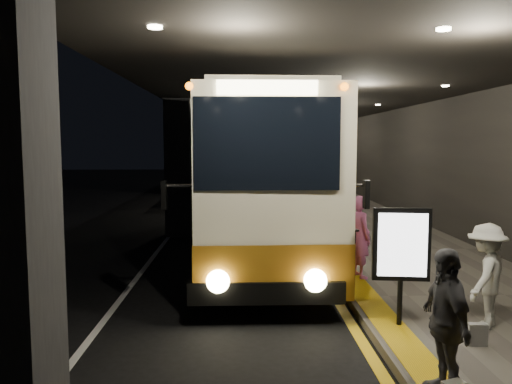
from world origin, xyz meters
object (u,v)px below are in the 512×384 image
object	(u,v)px
passenger_waiting_white	(486,276)
passenger_waiting_grey	(445,322)
bag_polka	(477,335)
coach_third	(246,156)
stanchion_post	(354,259)
passenger_boarding	(360,237)
info_sign	(401,247)
coach_main	(255,181)
coach_second	(249,164)

from	to	relation	value
passenger_waiting_white	passenger_waiting_grey	xyz separation A→B (m)	(-1.50, -2.08, 0.04)
bag_polka	coach_third	bearing A→B (deg)	94.90
passenger_waiting_grey	stanchion_post	bearing A→B (deg)	177.60
bag_polka	passenger_waiting_grey	bearing A→B (deg)	-127.59
passenger_boarding	info_sign	world-z (taller)	info_sign
passenger_waiting_white	passenger_waiting_grey	world-z (taller)	passenger_waiting_grey
bag_polka	stanchion_post	size ratio (longest dim) A/B	0.28
coach_third	info_sign	xyz separation A→B (m)	(2.09, -33.45, -0.52)
coach_main	coach_third	xyz separation A→B (m)	(-0.02, 26.82, 0.01)
passenger_boarding	stanchion_post	xyz separation A→B (m)	(-0.30, -0.75, -0.30)
coach_main	coach_third	size ratio (longest dim) A/B	1.00
passenger_waiting_grey	passenger_waiting_white	bearing A→B (deg)	141.06
passenger_waiting_white	coach_main	bearing A→B (deg)	-110.72
coach_main	stanchion_post	world-z (taller)	coach_main
coach_main	info_sign	xyz separation A→B (m)	(2.06, -6.63, -0.51)
coach_third	info_sign	bearing A→B (deg)	-83.65
stanchion_post	passenger_waiting_white	bearing A→B (deg)	-54.35
passenger_waiting_white	stanchion_post	size ratio (longest dim) A/B	1.42
bag_polka	stanchion_post	world-z (taller)	stanchion_post
passenger_waiting_grey	stanchion_post	size ratio (longest dim) A/B	1.48
passenger_waiting_grey	bag_polka	bearing A→B (deg)	139.34
coach_third	passenger_boarding	world-z (taller)	coach_third
coach_second	stanchion_post	distance (m)	21.67
coach_second	coach_third	size ratio (longest dim) A/B	0.88
passenger_waiting_grey	stanchion_post	xyz separation A→B (m)	(-0.05, 4.24, -0.28)
coach_second	info_sign	size ratio (longest dim) A/B	6.09
bag_polka	coach_main	bearing A→B (deg)	111.39
passenger_boarding	passenger_waiting_white	world-z (taller)	passenger_boarding
stanchion_post	info_sign	bearing A→B (deg)	-83.11
coach_main	passenger_boarding	size ratio (longest dim) A/B	7.34
passenger_waiting_grey	stanchion_post	distance (m)	4.25
passenger_waiting_grey	coach_main	bearing A→B (deg)	-171.11
passenger_boarding	bag_polka	world-z (taller)	passenger_boarding
passenger_boarding	passenger_waiting_grey	world-z (taller)	passenger_boarding
coach_second	info_sign	distance (m)	23.73
coach_third	passenger_boarding	size ratio (longest dim) A/B	7.34
passenger_waiting_grey	bag_polka	world-z (taller)	passenger_waiting_grey
coach_main	coach_second	world-z (taller)	coach_main
bag_polka	passenger_boarding	bearing A→B (deg)	102.46
coach_second	bag_polka	world-z (taller)	coach_second
passenger_boarding	passenger_waiting_white	size ratio (longest dim) A/B	1.08
coach_second	coach_main	bearing A→B (deg)	-91.70
coach_third	passenger_waiting_white	bearing A→B (deg)	-81.45
info_sign	stanchion_post	xyz separation A→B (m)	(-0.25, 2.07, -0.68)
passenger_boarding	stanchion_post	distance (m)	0.86
passenger_waiting_white	bag_polka	world-z (taller)	passenger_waiting_white
coach_second	passenger_waiting_white	distance (m)	23.98
coach_main	info_sign	size ratio (longest dim) A/B	6.91
coach_third	stanchion_post	world-z (taller)	coach_third
coach_third	passenger_waiting_white	world-z (taller)	coach_third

